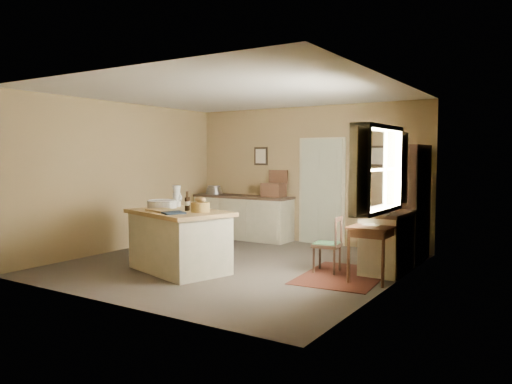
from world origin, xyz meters
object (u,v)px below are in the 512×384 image
writing_desk (376,232)px  right_cabinet (387,241)px  desk_chair (327,245)px  sideboard (243,215)px  shelving_unit (417,203)px  work_island (179,239)px

writing_desk → right_cabinet: right_cabinet is taller
desk_chair → sideboard: bearing=137.5°
sideboard → shelving_unit: size_ratio=1.14×
writing_desk → sideboard: bearing=151.6°
work_island → right_cabinet: bearing=47.7°
writing_desk → right_cabinet: (-0.00, 0.50, -0.21)m
sideboard → writing_desk: (3.51, -1.90, 0.19)m
sideboard → writing_desk: bearing=-28.4°
sideboard → writing_desk: sideboard is taller
sideboard → desk_chair: size_ratio=2.68×
writing_desk → desk_chair: size_ratio=1.12×
writing_desk → right_cabinet: size_ratio=0.88×
sideboard → right_cabinet: bearing=-21.7°
sideboard → shelving_unit: shelving_unit is taller
writing_desk → desk_chair: writing_desk is taller
sideboard → right_cabinet: size_ratio=2.09×
work_island → writing_desk: (2.65, 1.09, 0.19)m
work_island → right_cabinet: work_island is taller
desk_chair → right_cabinet: bearing=26.0°
sideboard → right_cabinet: 3.78m
work_island → shelving_unit: size_ratio=0.94×
work_island → writing_desk: size_ratio=1.97×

